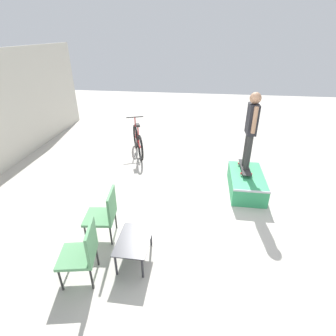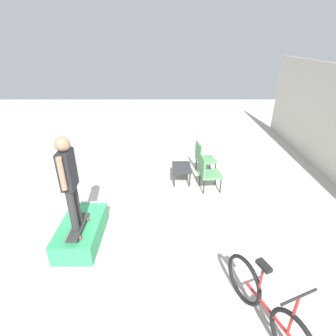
{
  "view_description": "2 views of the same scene",
  "coord_description": "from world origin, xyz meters",
  "px_view_note": "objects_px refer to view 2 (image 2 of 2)",
  "views": [
    {
      "loc": [
        -4.25,
        -0.02,
        3.38
      ],
      "look_at": [
        0.27,
        0.58,
        0.98
      ],
      "focal_mm": 28.0,
      "sensor_mm": 36.0,
      "label": 1
    },
    {
      "loc": [
        5.29,
        0.55,
        3.63
      ],
      "look_at": [
        0.11,
        0.56,
        1.04
      ],
      "focal_mm": 28.0,
      "sensor_mm": 36.0,
      "label": 2
    }
  ],
  "objects_px": {
    "skateboard_on_ramp": "(78,227)",
    "patio_chair_left": "(203,157)",
    "person_skater": "(69,177)",
    "coffee_table": "(182,169)",
    "patio_chair_right": "(207,171)",
    "skate_ramp_box": "(82,231)",
    "bicycle": "(266,306)"
  },
  "relations": [
    {
      "from": "bicycle",
      "to": "patio_chair_left",
      "type": "bearing_deg",
      "value": 161.43
    },
    {
      "from": "patio_chair_left",
      "to": "skate_ramp_box",
      "type": "bearing_deg",
      "value": 125.38
    },
    {
      "from": "skateboard_on_ramp",
      "to": "patio_chair_right",
      "type": "distance_m",
      "value": 3.45
    },
    {
      "from": "skateboard_on_ramp",
      "to": "person_skater",
      "type": "relative_size",
      "value": 0.48
    },
    {
      "from": "coffee_table",
      "to": "bicycle",
      "type": "distance_m",
      "value": 4.27
    },
    {
      "from": "patio_chair_right",
      "to": "coffee_table",
      "type": "bearing_deg",
      "value": 46.75
    },
    {
      "from": "skateboard_on_ramp",
      "to": "person_skater",
      "type": "height_order",
      "value": "person_skater"
    },
    {
      "from": "skate_ramp_box",
      "to": "coffee_table",
      "type": "bearing_deg",
      "value": 139.21
    },
    {
      "from": "person_skater",
      "to": "coffee_table",
      "type": "bearing_deg",
      "value": 140.71
    },
    {
      "from": "skate_ramp_box",
      "to": "person_skater",
      "type": "relative_size",
      "value": 0.82
    },
    {
      "from": "person_skater",
      "to": "bicycle",
      "type": "relative_size",
      "value": 1.08
    },
    {
      "from": "patio_chair_right",
      "to": "bicycle",
      "type": "xyz_separation_m",
      "value": [
        3.7,
        0.3,
        -0.13
      ]
    },
    {
      "from": "person_skater",
      "to": "patio_chair_right",
      "type": "relative_size",
      "value": 1.81
    },
    {
      "from": "patio_chair_right",
      "to": "skate_ramp_box",
      "type": "bearing_deg",
      "value": 118.76
    },
    {
      "from": "patio_chair_left",
      "to": "patio_chair_right",
      "type": "xyz_separation_m",
      "value": [
        0.91,
        -0.0,
        0.0
      ]
    },
    {
      "from": "skate_ramp_box",
      "to": "patio_chair_left",
      "type": "height_order",
      "value": "patio_chair_left"
    },
    {
      "from": "skateboard_on_ramp",
      "to": "bicycle",
      "type": "bearing_deg",
      "value": 62.17
    },
    {
      "from": "skate_ramp_box",
      "to": "coffee_table",
      "type": "distance_m",
      "value": 3.2
    },
    {
      "from": "skateboard_on_ramp",
      "to": "patio_chair_left",
      "type": "distance_m",
      "value": 4.08
    },
    {
      "from": "coffee_table",
      "to": "bicycle",
      "type": "relative_size",
      "value": 0.48
    },
    {
      "from": "person_skater",
      "to": "skateboard_on_ramp",
      "type": "bearing_deg",
      "value": 133.44
    },
    {
      "from": "person_skater",
      "to": "patio_chair_right",
      "type": "bearing_deg",
      "value": 127.42
    },
    {
      "from": "skate_ramp_box",
      "to": "skateboard_on_ramp",
      "type": "distance_m",
      "value": 0.37
    },
    {
      "from": "skateboard_on_ramp",
      "to": "person_skater",
      "type": "bearing_deg",
      "value": -45.66
    },
    {
      "from": "skate_ramp_box",
      "to": "coffee_table",
      "type": "relative_size",
      "value": 1.83
    },
    {
      "from": "skate_ramp_box",
      "to": "person_skater",
      "type": "bearing_deg",
      "value": 10.63
    },
    {
      "from": "skateboard_on_ramp",
      "to": "bicycle",
      "type": "xyz_separation_m",
      "value": [
        1.53,
        2.98,
        -0.1
      ]
    },
    {
      "from": "person_skater",
      "to": "bicycle",
      "type": "bearing_deg",
      "value": 61.28
    },
    {
      "from": "skateboard_on_ramp",
      "to": "person_skater",
      "type": "distance_m",
      "value": 1.04
    },
    {
      "from": "patio_chair_left",
      "to": "bicycle",
      "type": "height_order",
      "value": "bicycle"
    },
    {
      "from": "patio_chair_left",
      "to": "bicycle",
      "type": "relative_size",
      "value": 0.6
    },
    {
      "from": "skateboard_on_ramp",
      "to": "bicycle",
      "type": "height_order",
      "value": "bicycle"
    }
  ]
}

